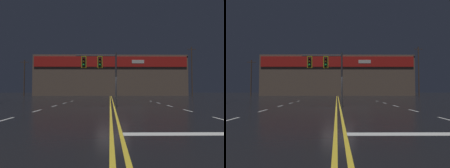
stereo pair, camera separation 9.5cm
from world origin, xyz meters
TOP-DOWN VIEW (x-y plane):
  - ground_plane at (0.00, 0.00)m, footprint 200.00×200.00m
  - road_markings at (0.99, -1.58)m, footprint 15.22×60.00m
  - traffic_signal_median at (-1.13, 0.70)m, footprint 3.41×0.36m
  - building_backdrop at (0.00, 36.55)m, footprint 40.64×10.23m
  - utility_pole_row at (2.71, 31.03)m, footprint 45.34×0.26m

SIDE VIEW (x-z plane):
  - ground_plane at x=0.00m, z-range 0.00..0.00m
  - road_markings at x=0.99m, z-range 0.00..0.01m
  - traffic_signal_median at x=-1.13m, z-range 1.14..5.67m
  - building_backdrop at x=0.00m, z-range 0.02..10.81m
  - utility_pole_row at x=2.71m, z-range -0.53..12.18m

